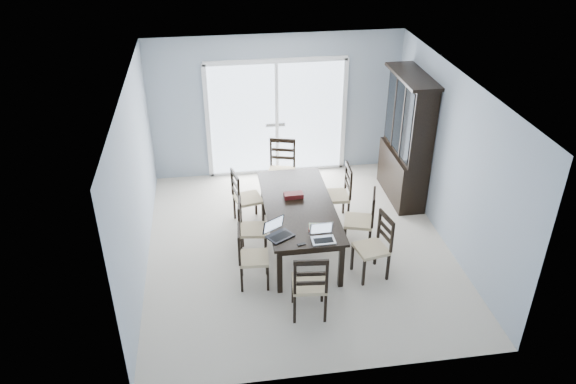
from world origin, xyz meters
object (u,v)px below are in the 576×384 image
object	(u,v)px
chair_right_mid	(365,214)
cell_phone	(301,244)
hot_tub	(234,131)
china_hutch	(406,140)
laptop_dark	(280,233)
chair_left_near	(247,251)
chair_right_near	(378,240)
game_box	(294,195)
chair_left_mid	(247,223)
dining_table	(299,209)
chair_end_near	(310,280)
chair_left_far	(242,193)
chair_end_far	(282,163)
laptop_silver	(323,238)
chair_right_far	(341,188)

from	to	relation	value
chair_right_mid	cell_phone	distance (m)	1.41
hot_tub	china_hutch	bearing A→B (deg)	-37.08
china_hutch	laptop_dark	distance (m)	3.16
chair_left_near	chair_right_near	size ratio (longest dim) A/B	0.95
chair_left_near	game_box	world-z (taller)	chair_left_near
chair_left_mid	hot_tub	size ratio (longest dim) A/B	0.52
chair_right_mid	dining_table	bearing A→B (deg)	98.80
game_box	chair_right_near	bearing A→B (deg)	-44.65
chair_end_near	cell_phone	distance (m)	0.57
chair_left_far	chair_end_far	size ratio (longest dim) A/B	0.91
dining_table	hot_tub	distance (m)	3.43
china_hutch	chair_left_far	bearing A→B (deg)	-170.25
hot_tub	cell_phone	bearing A→B (deg)	-81.87
dining_table	chair_left_far	bearing A→B (deg)	135.26
chair_end_far	cell_phone	size ratio (longest dim) A/B	11.07
chair_right_near	cell_phone	bearing A→B (deg)	89.33
dining_table	china_hutch	bearing A→B (deg)	31.71
hot_tub	dining_table	bearing A→B (deg)	-77.37
chair_end_near	chair_end_far	bearing A→B (deg)	94.06
chair_right_mid	cell_phone	bearing A→B (deg)	145.03
laptop_silver	chair_left_mid	bearing A→B (deg)	135.48
chair_right_mid	chair_left_mid	bearing A→B (deg)	104.52
dining_table	chair_left_near	xyz separation A→B (m)	(-0.83, -0.75, -0.12)
chair_left_mid	cell_phone	size ratio (longest dim) A/B	9.62
chair_right_mid	hot_tub	bearing A→B (deg)	43.54
laptop_silver	cell_phone	xyz separation A→B (m)	(-0.30, -0.04, -0.05)
laptop_dark	cell_phone	bearing A→B (deg)	-72.91
chair_end_far	hot_tub	distance (m)	1.90
chair_right_near	hot_tub	size ratio (longest dim) A/B	0.55
laptop_dark	game_box	size ratio (longest dim) A/B	1.45
dining_table	chair_left_mid	distance (m)	0.78
chair_end_near	chair_left_near	bearing A→B (deg)	137.51
laptop_silver	china_hutch	bearing A→B (deg)	49.17
chair_right_near	chair_end_far	bearing A→B (deg)	11.75
chair_left_near	chair_left_far	bearing A→B (deg)	-178.03
chair_right_far	chair_end_near	xyz separation A→B (m)	(-0.90, -2.19, 0.01)
china_hutch	chair_right_mid	distance (m)	1.81
dining_table	laptop_dark	world-z (taller)	laptop_dark
chair_right_near	laptop_dark	bearing A→B (deg)	78.16
chair_right_far	chair_left_mid	bearing A→B (deg)	116.38
game_box	laptop_dark	bearing A→B (deg)	-108.79
chair_left_near	chair_right_near	bearing A→B (deg)	92.46
chair_left_near	hot_tub	bearing A→B (deg)	-177.20
china_hutch	chair_right_near	world-z (taller)	china_hutch
game_box	laptop_silver	bearing A→B (deg)	-79.65
china_hutch	chair_left_near	world-z (taller)	china_hutch
chair_right_near	game_box	bearing A→B (deg)	34.33
chair_left_near	laptop_dark	xyz separation A→B (m)	(0.45, -0.03, 0.26)
chair_left_near	cell_phone	distance (m)	0.77
chair_left_far	dining_table	bearing A→B (deg)	32.92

